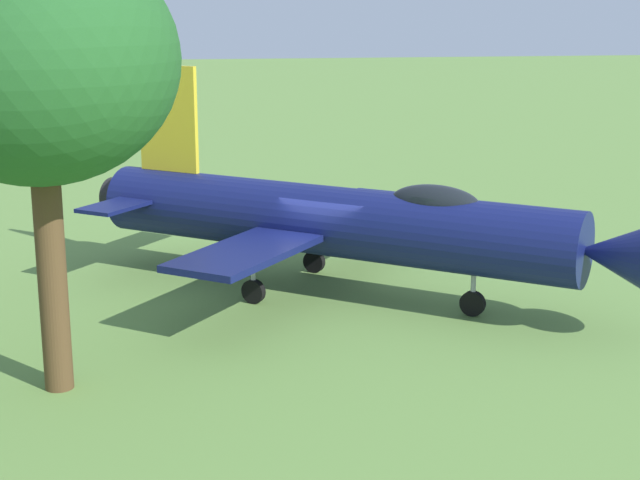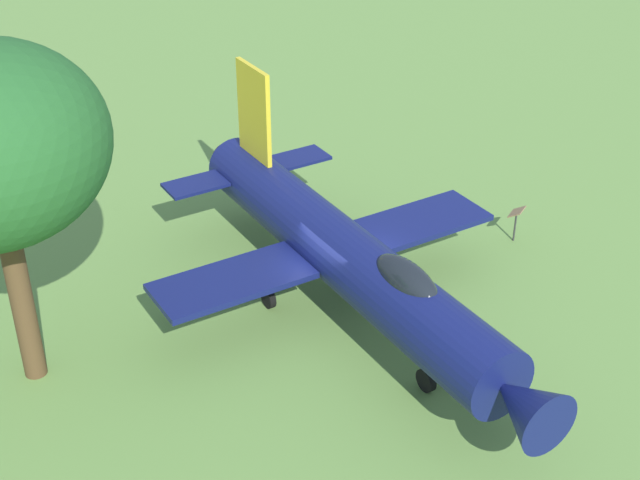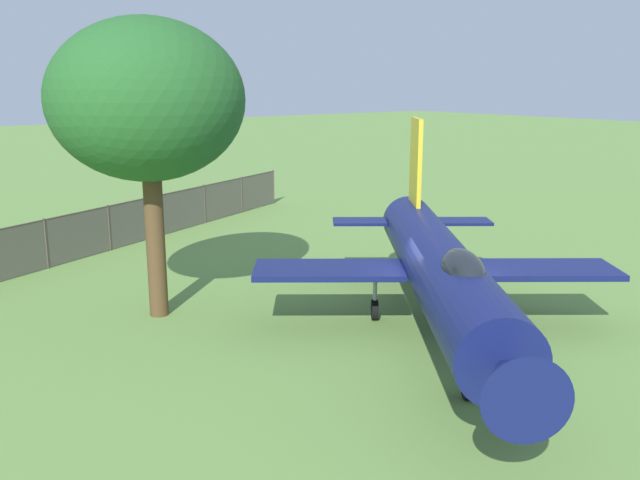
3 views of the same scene
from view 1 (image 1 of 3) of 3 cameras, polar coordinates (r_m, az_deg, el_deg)
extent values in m
plane|color=#668E42|center=(24.75, 0.53, -3.15)|extent=(200.00, 200.00, 0.00)
cylinder|color=#111951|center=(24.26, 0.53, 1.12)|extent=(9.02, 11.19, 1.75)
cone|color=#111951|center=(22.05, 16.78, -0.80)|extent=(2.15, 2.17, 1.49)
cylinder|color=black|center=(27.84, -11.62, 2.50)|extent=(1.20, 1.11, 1.05)
ellipsoid|color=black|center=(22.99, 6.74, 2.20)|extent=(2.04, 2.30, 0.84)
cube|color=yellow|center=(26.41, -8.86, 7.01)|extent=(1.19, 1.52, 2.81)
cube|color=#111951|center=(27.14, 2.18, 2.01)|extent=(4.39, 3.95, 0.16)
cube|color=#111951|center=(22.16, -4.40, -0.75)|extent=(4.39, 3.95, 0.16)
cube|color=#111951|center=(28.44, -7.40, 3.26)|extent=(2.10, 1.96, 0.10)
cube|color=#111951|center=(25.68, -11.95, 1.93)|extent=(2.10, 1.96, 0.10)
cylinder|color=#A5A8AD|center=(23.04, 8.97, -2.01)|extent=(0.12, 0.12, 1.41)
cylinder|color=black|center=(23.24, 8.91, -3.69)|extent=(0.50, 0.59, 0.60)
cylinder|color=#A5A8AD|center=(26.40, -0.35, 0.21)|extent=(0.12, 0.12, 1.41)
cylinder|color=black|center=(26.57, -0.35, -1.27)|extent=(0.50, 0.59, 0.60)
cylinder|color=#A5A8AD|center=(23.76, -3.94, -1.39)|extent=(0.12, 0.12, 1.41)
cylinder|color=black|center=(23.95, -3.91, -3.02)|extent=(0.50, 0.59, 0.60)
cylinder|color=brown|center=(18.85, -15.41, -1.68)|extent=(0.55, 0.55, 4.72)
ellipsoid|color=#235B26|center=(18.23, -16.19, 10.11)|extent=(5.48, 5.07, 4.48)
cylinder|color=#333333|center=(30.66, 5.43, 1.02)|extent=(0.06, 0.06, 0.90)
cube|color=olive|center=(30.54, 5.45, 2.06)|extent=(0.65, 0.47, 0.25)
camera|label=2|loc=(13.69, 67.68, 37.12)|focal=50.60mm
camera|label=3|loc=(18.96, 49.05, 7.67)|focal=38.56mm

